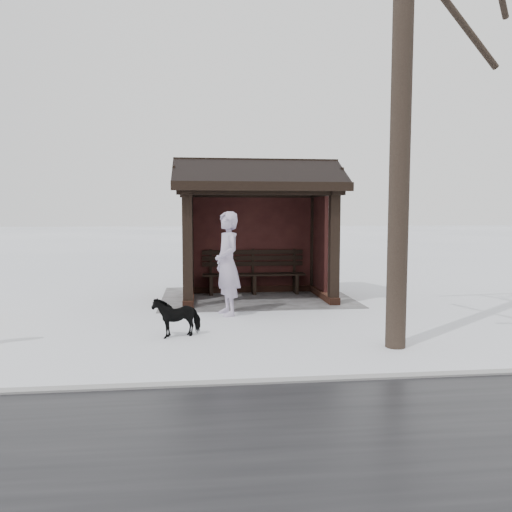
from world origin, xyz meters
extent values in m
plane|color=white|center=(0.00, 0.00, 0.00)|extent=(120.00, 120.00, 0.00)
cube|color=gray|center=(0.00, 5.50, 0.01)|extent=(120.00, 0.15, 0.06)
cube|color=gray|center=(0.00, -0.20, 0.01)|extent=(4.20, 3.20, 0.02)
cube|color=#3C1F15|center=(0.00, -0.90, 0.08)|extent=(3.30, 0.22, 0.16)
cube|color=#3C1F15|center=(-1.50, 0.00, 0.08)|extent=(0.22, 2.10, 0.16)
cube|color=#3C1F15|center=(1.50, 0.00, 0.08)|extent=(0.22, 2.10, 0.16)
cube|color=black|center=(-1.50, 0.90, 1.15)|extent=(0.20, 0.20, 2.30)
cube|color=black|center=(1.50, 0.90, 1.15)|extent=(0.20, 0.20, 2.30)
cube|color=black|center=(-1.50, -0.90, 1.15)|extent=(0.20, 0.20, 2.30)
cube|color=black|center=(1.50, -0.90, 1.15)|extent=(0.20, 0.20, 2.30)
cube|color=black|center=(0.00, -0.90, 1.23)|extent=(2.80, 0.08, 2.14)
cube|color=black|center=(-1.50, -0.31, 1.23)|extent=(0.08, 1.17, 2.14)
cube|color=black|center=(1.50, -0.31, 1.23)|extent=(0.08, 1.17, 2.14)
cube|color=black|center=(0.00, 0.90, 2.36)|extent=(3.40, 0.20, 0.18)
cube|color=black|center=(0.00, -0.90, 2.36)|extent=(3.40, 0.20, 0.18)
cylinder|color=black|center=(-1.50, 4.20, 4.28)|extent=(0.29, 0.29, 8.55)
imported|color=#B3A5C1|center=(0.75, 1.68, 0.97)|extent=(0.64, 0.81, 1.94)
imported|color=black|center=(1.63, 3.17, 0.31)|extent=(0.79, 0.57, 0.61)
camera|label=1|loc=(1.28, 10.91, 1.91)|focal=35.00mm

